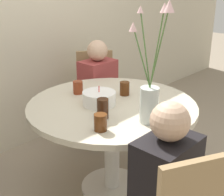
{
  "coord_description": "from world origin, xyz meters",
  "views": [
    {
      "loc": [
        -1.56,
        -1.47,
        1.62
      ],
      "look_at": [
        0.0,
        0.0,
        0.8
      ],
      "focal_mm": 50.0,
      "sensor_mm": 36.0,
      "label": 1
    }
  ],
  "objects_px": {
    "chair_near_front": "(96,90)",
    "drink_glass_3": "(78,87)",
    "birthday_cake": "(99,98)",
    "drink_glass_0": "(103,109)",
    "person_guest": "(98,96)",
    "side_plate": "(100,90)",
    "flower_vase": "(150,92)",
    "drink_glass_1": "(100,122)",
    "drink_glass_2": "(125,88)"
  },
  "relations": [
    {
      "from": "drink_glass_2",
      "to": "chair_near_front",
      "type": "bearing_deg",
      "value": 61.8
    },
    {
      "from": "drink_glass_1",
      "to": "drink_glass_3",
      "type": "bearing_deg",
      "value": 60.56
    },
    {
      "from": "chair_near_front",
      "to": "flower_vase",
      "type": "bearing_deg",
      "value": -82.6
    },
    {
      "from": "drink_glass_0",
      "to": "person_guest",
      "type": "bearing_deg",
      "value": 47.48
    },
    {
      "from": "drink_glass_1",
      "to": "person_guest",
      "type": "bearing_deg",
      "value": 46.49
    },
    {
      "from": "flower_vase",
      "to": "drink_glass_0",
      "type": "distance_m",
      "value": 0.33
    },
    {
      "from": "birthday_cake",
      "to": "side_plate",
      "type": "height_order",
      "value": "birthday_cake"
    },
    {
      "from": "drink_glass_0",
      "to": "drink_glass_3",
      "type": "relative_size",
      "value": 1.31
    },
    {
      "from": "chair_near_front",
      "to": "drink_glass_2",
      "type": "xyz_separation_m",
      "value": [
        -0.4,
        -0.74,
        0.29
      ]
    },
    {
      "from": "chair_near_front",
      "to": "birthday_cake",
      "type": "relative_size",
      "value": 3.75
    },
    {
      "from": "side_plate",
      "to": "birthday_cake",
      "type": "bearing_deg",
      "value": -136.09
    },
    {
      "from": "drink_glass_3",
      "to": "drink_glass_1",
      "type": "bearing_deg",
      "value": -119.44
    },
    {
      "from": "birthday_cake",
      "to": "drink_glass_1",
      "type": "relative_size",
      "value": 2.3
    },
    {
      "from": "birthday_cake",
      "to": "drink_glass_2",
      "type": "bearing_deg",
      "value": -0.46
    },
    {
      "from": "birthday_cake",
      "to": "drink_glass_1",
      "type": "height_order",
      "value": "birthday_cake"
    },
    {
      "from": "flower_vase",
      "to": "drink_glass_3",
      "type": "xyz_separation_m",
      "value": [
        0.04,
        0.74,
        -0.16
      ]
    },
    {
      "from": "side_plate",
      "to": "drink_glass_2",
      "type": "distance_m",
      "value": 0.22
    },
    {
      "from": "side_plate",
      "to": "drink_glass_3",
      "type": "distance_m",
      "value": 0.19
    },
    {
      "from": "chair_near_front",
      "to": "drink_glass_3",
      "type": "bearing_deg",
      "value": -107.59
    },
    {
      "from": "birthday_cake",
      "to": "flower_vase",
      "type": "relative_size",
      "value": 0.32
    },
    {
      "from": "drink_glass_2",
      "to": "person_guest",
      "type": "bearing_deg",
      "value": 63.84
    },
    {
      "from": "birthday_cake",
      "to": "drink_glass_3",
      "type": "height_order",
      "value": "birthday_cake"
    },
    {
      "from": "chair_near_front",
      "to": "person_guest",
      "type": "distance_m",
      "value": 0.16
    },
    {
      "from": "birthday_cake",
      "to": "drink_glass_1",
      "type": "bearing_deg",
      "value": -133.42
    },
    {
      "from": "chair_near_front",
      "to": "birthday_cake",
      "type": "distance_m",
      "value": 1.04
    },
    {
      "from": "flower_vase",
      "to": "side_plate",
      "type": "relative_size",
      "value": 4.61
    },
    {
      "from": "flower_vase",
      "to": "drink_glass_3",
      "type": "bearing_deg",
      "value": 86.63
    },
    {
      "from": "side_plate",
      "to": "person_guest",
      "type": "relative_size",
      "value": 0.15
    },
    {
      "from": "flower_vase",
      "to": "drink_glass_0",
      "type": "relative_size",
      "value": 5.67
    },
    {
      "from": "drink_glass_1",
      "to": "person_guest",
      "type": "distance_m",
      "value": 1.29
    },
    {
      "from": "drink_glass_0",
      "to": "drink_glass_1",
      "type": "height_order",
      "value": "drink_glass_0"
    },
    {
      "from": "birthday_cake",
      "to": "side_plate",
      "type": "distance_m",
      "value": 0.3
    },
    {
      "from": "chair_near_front",
      "to": "drink_glass_2",
      "type": "height_order",
      "value": "chair_near_front"
    },
    {
      "from": "flower_vase",
      "to": "person_guest",
      "type": "relative_size",
      "value": 0.71
    },
    {
      "from": "birthday_cake",
      "to": "drink_glass_3",
      "type": "relative_size",
      "value": 2.37
    },
    {
      "from": "side_plate",
      "to": "drink_glass_0",
      "type": "relative_size",
      "value": 1.23
    },
    {
      "from": "flower_vase",
      "to": "drink_glass_3",
      "type": "height_order",
      "value": "flower_vase"
    },
    {
      "from": "drink_glass_2",
      "to": "birthday_cake",
      "type": "bearing_deg",
      "value": 179.54
    },
    {
      "from": "side_plate",
      "to": "drink_glass_3",
      "type": "height_order",
      "value": "drink_glass_3"
    },
    {
      "from": "flower_vase",
      "to": "drink_glass_3",
      "type": "distance_m",
      "value": 0.75
    },
    {
      "from": "drink_glass_3",
      "to": "person_guest",
      "type": "xyz_separation_m",
      "value": [
        0.53,
        0.32,
        -0.3
      ]
    },
    {
      "from": "side_plate",
      "to": "drink_glass_3",
      "type": "relative_size",
      "value": 1.61
    },
    {
      "from": "drink_glass_1",
      "to": "person_guest",
      "type": "height_order",
      "value": "person_guest"
    },
    {
      "from": "drink_glass_0",
      "to": "drink_glass_3",
      "type": "distance_m",
      "value": 0.52
    },
    {
      "from": "birthday_cake",
      "to": "side_plate",
      "type": "bearing_deg",
      "value": 43.91
    },
    {
      "from": "side_plate",
      "to": "drink_glass_2",
      "type": "xyz_separation_m",
      "value": [
        0.07,
        -0.2,
        0.05
      ]
    },
    {
      "from": "person_guest",
      "to": "flower_vase",
      "type": "bearing_deg",
      "value": -118.55
    },
    {
      "from": "chair_near_front",
      "to": "drink_glass_3",
      "type": "xyz_separation_m",
      "value": [
        -0.63,
        -0.45,
        0.29
      ]
    },
    {
      "from": "drink_glass_3",
      "to": "flower_vase",
      "type": "bearing_deg",
      "value": -93.37
    },
    {
      "from": "drink_glass_2",
      "to": "flower_vase",
      "type": "bearing_deg",
      "value": -121.69
    }
  ]
}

